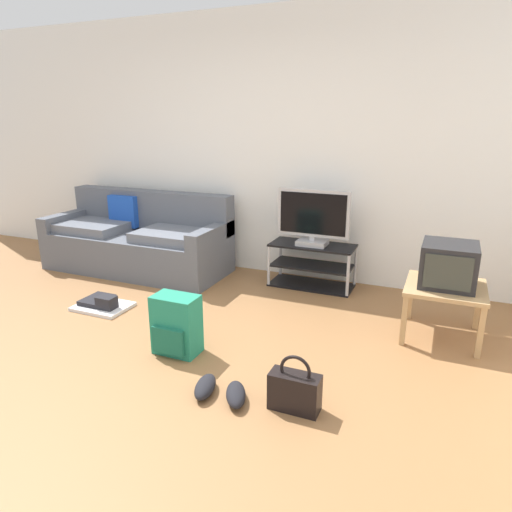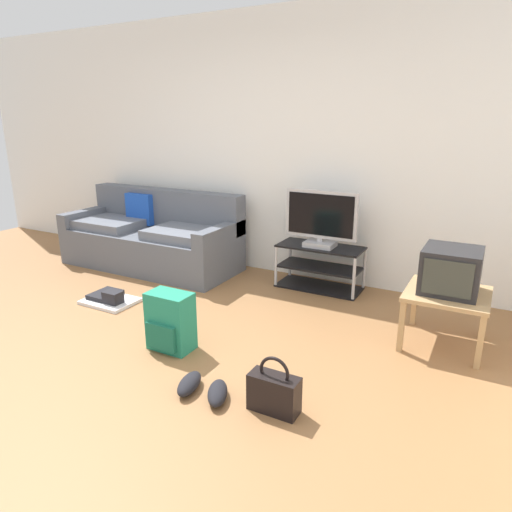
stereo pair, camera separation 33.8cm
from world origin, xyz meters
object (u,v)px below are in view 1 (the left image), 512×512
(tv_stand, at_px, (312,265))
(flat_tv, at_px, (313,218))
(couch, at_px, (139,241))
(sneakers_pair, at_px, (220,391))
(backpack, at_px, (176,325))
(side_table, at_px, (445,293))
(handbag, at_px, (295,390))
(floor_tray, at_px, (102,304))
(crt_tv, at_px, (448,265))

(tv_stand, height_order, flat_tv, flat_tv)
(couch, height_order, sneakers_pair, couch)
(couch, relative_size, backpack, 4.65)
(sneakers_pair, bearing_deg, tv_stand, 91.15)
(side_table, bearing_deg, sneakers_pair, -130.59)
(side_table, xyz_separation_m, handbag, (-0.75, -1.35, -0.24))
(sneakers_pair, xyz_separation_m, floor_tray, (-1.62, 0.81, -0.01))
(backpack, relative_size, handbag, 1.25)
(backpack, bearing_deg, side_table, 28.60)
(sneakers_pair, bearing_deg, floor_tray, 153.40)
(tv_stand, bearing_deg, sneakers_pair, -88.85)
(sneakers_pair, bearing_deg, backpack, 145.18)
(crt_tv, height_order, backpack, crt_tv)
(backpack, xyz_separation_m, handbag, (1.01, -0.32, -0.09))
(tv_stand, relative_size, side_table, 1.44)
(couch, xyz_separation_m, side_table, (3.21, -0.47, 0.04))
(crt_tv, bearing_deg, couch, 171.89)
(flat_tv, relative_size, handbag, 2.04)
(side_table, distance_m, crt_tv, 0.22)
(backpack, bearing_deg, sneakers_pair, -36.56)
(tv_stand, relative_size, handbag, 2.38)
(flat_tv, distance_m, handbag, 2.16)
(tv_stand, height_order, handbag, tv_stand)
(tv_stand, distance_m, sneakers_pair, 2.11)
(crt_tv, height_order, floor_tray, crt_tv)
(crt_tv, bearing_deg, sneakers_pair, -130.27)
(couch, relative_size, floor_tray, 4.27)
(flat_tv, xyz_separation_m, backpack, (-0.51, -1.70, -0.49))
(couch, xyz_separation_m, handbag, (2.46, -1.82, -0.20))
(handbag, height_order, sneakers_pair, handbag)
(side_table, bearing_deg, handbag, -119.21)
(couch, height_order, tv_stand, couch)
(crt_tv, bearing_deg, side_table, -90.00)
(couch, height_order, crt_tv, couch)
(side_table, bearing_deg, backpack, -149.66)
(couch, distance_m, sneakers_pair, 2.76)
(tv_stand, distance_m, floor_tray, 2.05)
(flat_tv, bearing_deg, handbag, -76.10)
(handbag, bearing_deg, sneakers_pair, -171.99)
(flat_tv, distance_m, crt_tv, 1.42)
(handbag, bearing_deg, crt_tv, 61.08)
(tv_stand, height_order, side_table, tv_stand)
(backpack, bearing_deg, floor_tray, 156.45)
(tv_stand, bearing_deg, couch, -173.70)
(handbag, bearing_deg, tv_stand, 103.75)
(flat_tv, height_order, sneakers_pair, flat_tv)
(tv_stand, relative_size, floor_tray, 1.75)
(side_table, height_order, crt_tv, crt_tv)
(flat_tv, bearing_deg, couch, -174.35)
(tv_stand, bearing_deg, side_table, -28.82)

